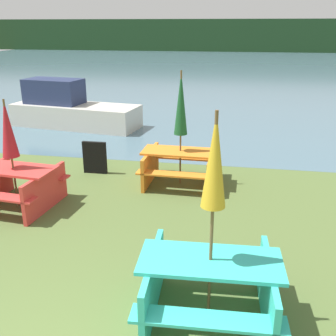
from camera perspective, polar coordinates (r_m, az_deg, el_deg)
name	(u,v)px	position (r m, az deg, el deg)	size (l,w,h in m)	color
water	(221,66)	(34.29, 7.66, 14.43)	(60.00, 50.00, 0.00)	slate
far_treeline	(229,35)	(54.14, 8.87, 18.48)	(80.00, 1.60, 4.00)	#1E3D1E
picnic_table_teal	(209,284)	(4.68, 6.03, -16.34)	(1.66, 1.46, 0.79)	#33B7A8
picnic_table_red	(15,184)	(7.86, -21.27, -2.11)	(1.65, 1.52, 0.77)	red
picnic_table_orange	(180,164)	(8.39, 1.79, 0.58)	(1.63, 1.41, 0.74)	orange
umbrella_crimson	(8,129)	(7.55, -22.26, 5.24)	(0.30, 0.30, 2.03)	brown
umbrella_gold	(215,163)	(4.00, 6.78, 0.71)	(0.26, 0.26, 2.46)	brown
umbrella_darkgreen	(181,104)	(8.05, 1.89, 9.29)	(0.28, 0.28, 2.40)	brown
boat	(70,109)	(13.75, -13.97, 8.25)	(4.44, 2.01, 1.55)	beige
signboard	(95,158)	(9.16, -10.58, 1.49)	(0.55, 0.08, 0.75)	black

